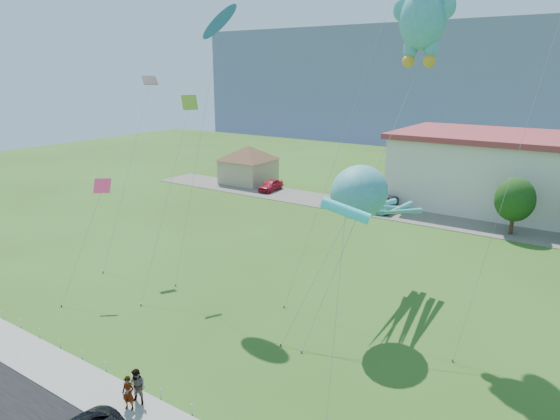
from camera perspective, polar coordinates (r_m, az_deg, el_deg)
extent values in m
plane|color=#2E4E16|center=(26.99, -12.85, -18.14)|extent=(160.00, 160.00, 0.00)
cube|color=gray|center=(25.55, -17.62, -20.55)|extent=(80.00, 2.50, 0.10)
cube|color=#59544C|center=(54.71, 14.71, -0.56)|extent=(70.00, 6.00, 0.06)
cube|color=slate|center=(135.95, 27.66, 12.97)|extent=(160.00, 50.00, 25.00)
cube|color=tan|center=(68.16, -3.63, 4.45)|extent=(6.00, 6.00, 3.20)
pyramid|color=brown|center=(67.72, -3.67, 6.52)|extent=(9.20, 9.20, 1.80)
cylinder|color=white|center=(35.96, -29.10, -10.39)|extent=(0.05, 0.05, 0.50)
cylinder|color=white|center=(34.31, -27.52, -11.41)|extent=(0.05, 0.05, 0.50)
cylinder|color=white|center=(32.71, -25.78, -12.52)|extent=(0.05, 0.05, 0.50)
cylinder|color=white|center=(31.14, -23.84, -13.73)|extent=(0.05, 0.05, 0.50)
cylinder|color=white|center=(29.64, -21.68, -15.05)|extent=(0.05, 0.05, 0.50)
cylinder|color=white|center=(28.19, -19.26, -16.48)|extent=(0.05, 0.05, 0.50)
cylinder|color=white|center=(26.81, -16.54, -18.03)|extent=(0.05, 0.05, 0.50)
cylinder|color=white|center=(25.52, -13.49, -19.70)|extent=(0.05, 0.05, 0.50)
cylinder|color=white|center=(24.32, -10.04, -21.48)|extent=(0.05, 0.05, 0.50)
cylinder|color=#3F2B19|center=(51.24, 24.97, -1.39)|extent=(0.36, 0.36, 2.20)
ellipsoid|color=#14380F|center=(50.67, 25.26, 1.10)|extent=(3.60, 3.60, 4.14)
imported|color=gray|center=(24.73, -16.95, -19.38)|extent=(0.69, 0.57, 1.63)
imported|color=gray|center=(24.90, -15.99, -18.86)|extent=(0.98, 0.83, 1.75)
imported|color=#AA1526|center=(63.44, -1.07, 2.86)|extent=(2.06, 4.33, 1.43)
imported|color=navy|center=(56.89, 6.75, 1.17)|extent=(1.77, 3.84, 1.27)
imported|color=black|center=(55.44, 12.12, 0.67)|extent=(2.08, 4.73, 1.51)
ellipsoid|color=teal|center=(29.18, 9.06, 2.02)|extent=(3.15, 4.10, 3.15)
sphere|color=white|center=(28.26, 6.99, 2.35)|extent=(0.50, 0.50, 0.50)
sphere|color=white|center=(27.78, 9.05, 2.04)|extent=(0.50, 0.50, 0.50)
cylinder|color=slate|center=(28.82, 0.07, -15.14)|extent=(0.10, 0.10, 0.16)
cylinder|color=gray|center=(28.32, 4.15, -7.52)|extent=(1.98, 4.28, 7.10)
ellipsoid|color=teal|center=(32.42, 16.02, 20.18)|extent=(2.77, 2.35, 3.46)
ellipsoid|color=teal|center=(32.95, 13.66, 21.37)|extent=(0.96, 0.68, 1.34)
ellipsoid|color=teal|center=(32.06, 18.62, 21.19)|extent=(0.96, 0.68, 1.34)
ellipsoid|color=teal|center=(32.53, 14.68, 17.42)|extent=(0.85, 0.75, 1.38)
ellipsoid|color=teal|center=(32.11, 16.92, 17.30)|extent=(0.85, 0.75, 1.38)
sphere|color=gold|center=(32.31, 14.46, 16.13)|extent=(0.75, 0.75, 0.75)
sphere|color=gold|center=(31.89, 16.69, 15.98)|extent=(0.75, 0.75, 0.75)
cylinder|color=slate|center=(28.25, 2.45, -15.84)|extent=(0.10, 0.10, 0.16)
cylinder|color=gray|center=(28.94, 9.51, 1.07)|extent=(2.03, 9.97, 15.00)
cube|color=#A3CF30|center=(36.77, -10.29, 12.00)|extent=(1.29, 1.29, 0.86)
cylinder|color=slate|center=(34.39, -15.60, -10.37)|extent=(0.10, 0.10, 0.16)
cylinder|color=gray|center=(34.88, -12.86, 1.10)|extent=(1.42, 6.86, 12.29)
cylinder|color=slate|center=(28.98, 19.13, -15.91)|extent=(0.10, 0.10, 0.16)
cylinder|color=gray|center=(29.37, 25.41, 5.48)|extent=(2.34, 8.78, 20.51)
cone|color=blue|center=(35.96, -6.96, 20.60)|extent=(1.80, 1.33, 1.33)
cylinder|color=slate|center=(36.74, -11.86, -8.37)|extent=(0.10, 0.10, 0.16)
cylinder|color=gray|center=(35.17, -9.50, 5.87)|extent=(1.28, 4.24, 17.65)
cube|color=black|center=(41.93, -14.65, 14.16)|extent=(1.29, 1.29, 0.86)
cylinder|color=slate|center=(40.43, -19.56, -6.69)|extent=(0.10, 0.10, 0.16)
cylinder|color=gray|center=(40.48, -17.09, 3.84)|extent=(0.48, 6.33, 13.74)
cylinder|color=slate|center=(32.93, 0.46, -10.96)|extent=(0.10, 0.10, 0.16)
cylinder|color=gray|center=(32.61, 7.84, 10.00)|extent=(3.80, 9.17, 23.09)
cylinder|color=#36EBF4|center=(22.00, 7.49, -0.08)|extent=(0.50, 2.25, 0.87)
cylinder|color=gray|center=(22.03, 6.35, -12.61)|extent=(1.14, 3.42, 8.57)
cube|color=#F6365D|center=(35.80, -19.65, 2.63)|extent=(1.29, 1.29, 0.86)
cylinder|color=slate|center=(35.97, -23.72, -9.98)|extent=(0.10, 0.10, 0.16)
cylinder|color=gray|center=(35.67, -21.67, -3.78)|extent=(0.05, 4.03, 6.97)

